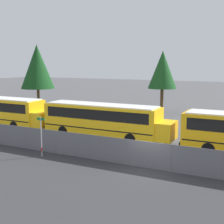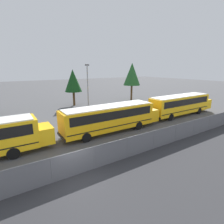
{
  "view_description": "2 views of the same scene",
  "coord_description": "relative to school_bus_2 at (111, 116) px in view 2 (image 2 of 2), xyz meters",
  "views": [
    {
      "loc": [
        6.87,
        -19.06,
        7.05
      ],
      "look_at": [
        -6.03,
        6.51,
        2.48
      ],
      "focal_mm": 50.0,
      "sensor_mm": 36.0,
      "label": 1
    },
    {
      "loc": [
        -3.64,
        -10.64,
        7.47
      ],
      "look_at": [
        7.62,
        7.02,
        2.09
      ],
      "focal_mm": 28.0,
      "sensor_mm": 36.0,
      "label": 2
    }
  ],
  "objects": [
    {
      "name": "ground_plane",
      "position": [
        -6.84,
        -5.97,
        -1.91
      ],
      "size": [
        200.0,
        200.0,
        0.0
      ],
      "primitive_type": "plane",
      "color": "#4C4C4F"
    },
    {
      "name": "fence",
      "position": [
        -6.84,
        -5.97,
        -0.97
      ],
      "size": [
        65.25,
        0.07,
        1.84
      ],
      "color": "#9EA0A5",
      "rests_on": "ground_plane"
    },
    {
      "name": "school_bus_2",
      "position": [
        0.0,
        0.0,
        0.0
      ],
      "size": [
        12.76,
        2.64,
        3.21
      ],
      "color": "#EDA80F",
      "rests_on": "ground_plane"
    },
    {
      "name": "school_bus_3",
      "position": [
        13.38,
        0.37,
        0.0
      ],
      "size": [
        12.76,
        2.64,
        3.21
      ],
      "color": "yellow",
      "rests_on": "ground_plane"
    },
    {
      "name": "light_pole",
      "position": [
        0.83,
        8.06,
        2.42
      ],
      "size": [
        0.6,
        0.24,
        7.9
      ],
      "color": "gray",
      "rests_on": "ground_plane"
    },
    {
      "name": "tree_2",
      "position": [
        1.66,
        16.63,
        3.0
      ],
      "size": [
        3.32,
        3.32,
        7.11
      ],
      "color": "#51381E",
      "rests_on": "ground_plane"
    },
    {
      "name": "tree_3",
      "position": [
        15.4,
        15.45,
        4.0
      ],
      "size": [
        3.87,
        3.87,
        8.46
      ],
      "color": "#51381E",
      "rests_on": "ground_plane"
    }
  ]
}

